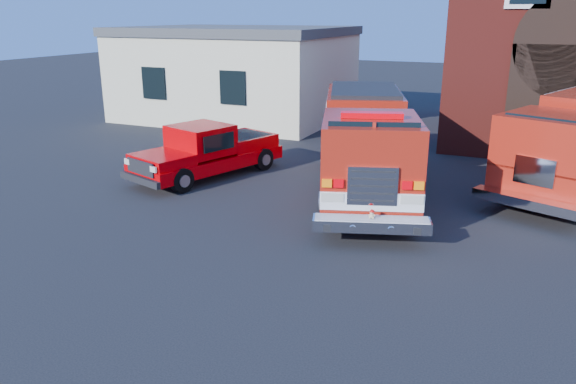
% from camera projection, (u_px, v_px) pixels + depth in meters
% --- Properties ---
extents(ground, '(100.00, 100.00, 0.00)m').
position_uv_depth(ground, '(308.00, 230.00, 13.48)').
color(ground, black).
rests_on(ground, ground).
extents(side_building, '(10.20, 8.20, 4.35)m').
position_uv_depth(side_building, '(237.00, 72.00, 27.59)').
color(side_building, beige).
rests_on(side_building, ground).
extents(fire_engine, '(5.10, 9.13, 2.71)m').
position_uv_depth(fire_engine, '(365.00, 142.00, 16.25)').
color(fire_engine, black).
rests_on(fire_engine, ground).
extents(pickup_truck, '(3.35, 5.40, 1.67)m').
position_uv_depth(pickup_truck, '(208.00, 152.00, 17.72)').
color(pickup_truck, black).
rests_on(pickup_truck, ground).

